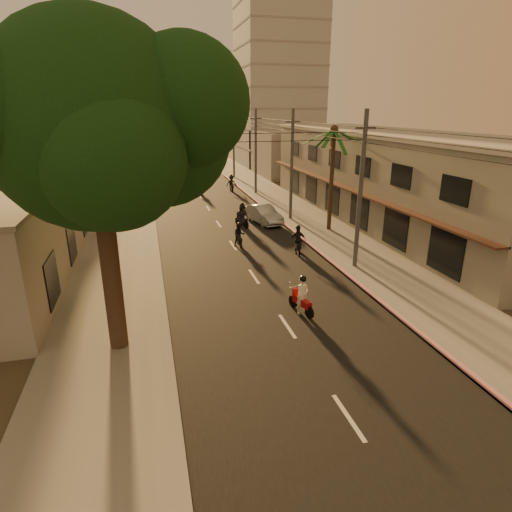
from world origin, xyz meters
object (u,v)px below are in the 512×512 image
(palm_tree, at_px, (334,135))
(scooter_far_c, at_px, (198,185))
(scooter_mid_b, at_px, (298,241))
(scooter_far_a, at_px, (242,216))
(scooter_mid_a, at_px, (239,235))
(broadleaf_tree, at_px, (106,125))
(scooter_red, at_px, (302,297))
(parked_car, at_px, (264,214))
(scooter_far_b, at_px, (231,184))

(palm_tree, xyz_separation_m, scooter_far_c, (-7.87, 18.83, -6.34))
(scooter_mid_b, bearing_deg, palm_tree, 59.08)
(palm_tree, relative_size, scooter_far_a, 4.14)
(scooter_mid_a, xyz_separation_m, scooter_far_a, (1.30, 4.88, 0.14))
(broadleaf_tree, bearing_deg, scooter_far_c, 78.35)
(broadleaf_tree, distance_m, scooter_far_a, 20.00)
(scooter_mid_a, bearing_deg, scooter_red, -83.97)
(scooter_mid_a, height_order, parked_car, scooter_mid_a)
(parked_car, bearing_deg, scooter_red, -110.89)
(scooter_far_b, bearing_deg, scooter_mid_a, -98.65)
(broadleaf_tree, distance_m, scooter_mid_a, 15.64)
(scooter_far_b, height_order, parked_car, scooter_far_b)
(palm_tree, xyz_separation_m, scooter_far_a, (-6.30, 2.68, -6.25))
(scooter_mid_b, xyz_separation_m, parked_car, (-0.10, 8.10, -0.13))
(scooter_mid_b, distance_m, scooter_far_a, 7.62)
(scooter_mid_b, relative_size, scooter_far_b, 0.97)
(palm_tree, bearing_deg, scooter_mid_b, -132.27)
(parked_car, relative_size, scooter_far_c, 2.58)
(scooter_far_a, distance_m, scooter_far_c, 16.23)
(palm_tree, bearing_deg, scooter_far_b, 102.86)
(scooter_far_b, relative_size, parked_car, 0.43)
(palm_tree, height_order, scooter_mid_a, palm_tree)
(scooter_red, relative_size, parked_car, 0.40)
(scooter_far_b, bearing_deg, scooter_far_a, -96.95)
(scooter_red, height_order, scooter_mid_b, scooter_mid_b)
(scooter_red, distance_m, scooter_mid_b, 8.72)
(scooter_far_b, bearing_deg, parked_car, -89.69)
(broadleaf_tree, height_order, scooter_mid_b, broadleaf_tree)
(scooter_red, relative_size, scooter_mid_b, 0.98)
(scooter_mid_a, xyz_separation_m, scooter_far_c, (-0.27, 21.03, 0.05))
(broadleaf_tree, bearing_deg, parked_car, 59.26)
(scooter_mid_a, relative_size, scooter_far_b, 0.86)
(palm_tree, distance_m, scooter_mid_a, 10.17)
(broadleaf_tree, relative_size, scooter_mid_b, 6.30)
(scooter_red, bearing_deg, scooter_far_b, 69.79)
(parked_car, height_order, scooter_far_c, scooter_far_c)
(scooter_far_b, distance_m, scooter_far_c, 3.82)
(palm_tree, xyz_separation_m, scooter_mid_b, (-4.22, -4.65, -6.29))
(parked_car, bearing_deg, scooter_mid_b, -101.07)
(scooter_mid_b, relative_size, parked_car, 0.41)
(scooter_red, bearing_deg, scooter_mid_a, 78.45)
(scooter_mid_b, bearing_deg, scooter_far_a, 117.14)
(scooter_mid_a, height_order, scooter_mid_b, scooter_mid_b)
(palm_tree, relative_size, parked_car, 1.75)
(broadleaf_tree, xyz_separation_m, scooter_far_a, (8.32, 16.54, -7.58))
(scooter_red, distance_m, scooter_mid_a, 10.75)
(scooter_mid_b, bearing_deg, parked_car, 102.03)
(broadleaf_tree, relative_size, scooter_far_a, 6.11)
(scooter_far_a, height_order, parked_car, scooter_far_a)
(broadleaf_tree, xyz_separation_m, scooter_mid_b, (10.39, 9.21, -7.61))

